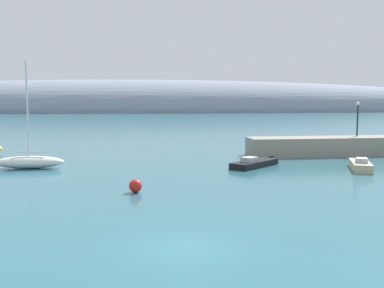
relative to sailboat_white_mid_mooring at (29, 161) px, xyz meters
The scene contains 8 objects.
water 25.07m from the sailboat_white_mid_mooring, 62.56° to the right, with size 600.00×600.00×0.00m, color #2D6675.
breakwater_rocks 35.26m from the sailboat_white_mid_mooring, 10.81° to the left, with size 27.90×3.60×1.90m, color gray.
distant_ridge 166.82m from the sailboat_white_mid_mooring, 88.37° to the left, with size 377.23×56.60×28.22m, color gray.
sailboat_white_mid_mooring is the anchor object (origin of this frame).
motorboat_sand_foreground 28.25m from the sailboat_white_mid_mooring, ahead, with size 2.95×5.22×1.08m.
motorboat_black_alongside_breakwater 19.50m from the sailboat_white_mid_mooring, ahead, with size 5.10×5.09×0.93m.
mooring_buoy_red 14.45m from the sailboat_white_mid_mooring, 50.06° to the right, with size 0.84×0.84×0.84m, color red.
harbor_lamp_post 33.78m from the sailboat_white_mid_mooring, 12.31° to the left, with size 0.36×0.36×3.72m.
Camera 1 is at (-1.64, -17.90, 6.04)m, focal length 42.80 mm.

